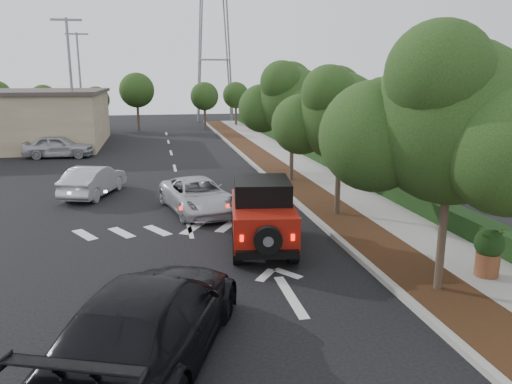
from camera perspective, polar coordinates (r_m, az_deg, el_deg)
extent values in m
plane|color=black|center=(12.01, -5.51, -12.59)|extent=(120.00, 120.00, 0.00)
cube|color=#9E9B93|center=(24.02, 2.37, 0.80)|extent=(0.20, 70.00, 0.15)
cube|color=black|center=(24.27, 4.67, 0.86)|extent=(1.80, 70.00, 0.12)
cube|color=gray|center=(24.86, 8.88, 1.04)|extent=(2.00, 70.00, 0.12)
cube|color=black|center=(25.31, 11.88, 1.91)|extent=(0.80, 70.00, 0.80)
cylinder|color=black|center=(16.57, -2.29, -3.70)|extent=(0.39, 0.84, 0.81)
cylinder|color=black|center=(16.67, 3.14, -3.61)|extent=(0.39, 0.84, 0.81)
cylinder|color=black|center=(14.16, -2.10, -6.67)|extent=(0.39, 0.84, 0.81)
cylinder|color=black|center=(14.28, 4.27, -6.53)|extent=(0.39, 0.84, 0.81)
cube|color=maroon|center=(15.23, 0.74, -3.04)|extent=(2.33, 3.95, 1.01)
cube|color=black|center=(15.32, 0.67, 0.25)|extent=(1.95, 2.27, 0.65)
cube|color=maroon|center=(16.62, 0.40, -1.95)|extent=(1.73, 1.26, 0.83)
cube|color=black|center=(13.53, 1.32, -7.18)|extent=(1.73, 0.43, 0.22)
cylinder|color=black|center=(13.25, 1.38, -5.55)|extent=(0.79, 0.33, 0.77)
cube|color=#FF190C|center=(13.40, -1.64, -5.32)|extent=(0.11, 0.05, 0.18)
cube|color=#FF190C|center=(13.51, 4.24, -5.21)|extent=(0.11, 0.05, 0.18)
imported|color=#B7BAC0|center=(19.61, -6.66, -0.39)|extent=(3.12, 5.01, 1.29)
imported|color=black|center=(9.66, -11.93, -14.05)|extent=(4.23, 6.20, 1.67)
imported|color=#A5A7AD|center=(23.23, -18.07, 1.24)|extent=(2.66, 4.33, 1.35)
imported|color=#A7A9AF|center=(34.95, -21.66, 4.86)|extent=(4.44, 2.06, 1.47)
cylinder|color=brown|center=(14.39, 24.91, -7.48)|extent=(0.62, 0.62, 0.61)
sphere|color=black|center=(14.22, 25.13, -5.31)|extent=(0.76, 0.76, 0.76)
imported|color=black|center=(14.19, 25.17, -4.98)|extent=(0.66, 0.58, 0.71)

